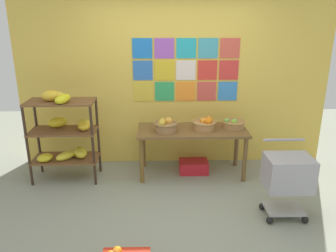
{
  "coord_description": "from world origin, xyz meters",
  "views": [
    {
      "loc": [
        -0.22,
        -3.41,
        2.24
      ],
      "look_at": [
        -0.11,
        0.92,
        0.8
      ],
      "focal_mm": 35.88,
      "sensor_mm": 36.0,
      "label": 1
    }
  ],
  "objects_px": {
    "banana_shelf_unit": "(65,129)",
    "shopping_cart": "(288,175)",
    "fruit_basket_left": "(205,124)",
    "produce_crate_under_table": "(194,166)",
    "display_table": "(192,135)",
    "fruit_basket_back_left": "(166,126)",
    "fruit_basket_centre": "(233,124)"
  },
  "relations": [
    {
      "from": "fruit_basket_centre",
      "to": "produce_crate_under_table",
      "type": "relative_size",
      "value": 0.8
    },
    {
      "from": "banana_shelf_unit",
      "to": "fruit_basket_left",
      "type": "height_order",
      "value": "banana_shelf_unit"
    },
    {
      "from": "fruit_basket_back_left",
      "to": "fruit_basket_left",
      "type": "relative_size",
      "value": 1.01
    },
    {
      "from": "display_table",
      "to": "fruit_basket_centre",
      "type": "height_order",
      "value": "fruit_basket_centre"
    },
    {
      "from": "produce_crate_under_table",
      "to": "shopping_cart",
      "type": "distance_m",
      "value": 1.57
    },
    {
      "from": "display_table",
      "to": "shopping_cart",
      "type": "bearing_deg",
      "value": -49.47
    },
    {
      "from": "fruit_basket_back_left",
      "to": "produce_crate_under_table",
      "type": "height_order",
      "value": "fruit_basket_back_left"
    },
    {
      "from": "fruit_basket_centre",
      "to": "fruit_basket_back_left",
      "type": "relative_size",
      "value": 1.01
    },
    {
      "from": "banana_shelf_unit",
      "to": "fruit_basket_back_left",
      "type": "xyz_separation_m",
      "value": [
        1.39,
        0.01,
        0.04
      ]
    },
    {
      "from": "fruit_basket_centre",
      "to": "fruit_basket_left",
      "type": "distance_m",
      "value": 0.42
    },
    {
      "from": "fruit_basket_centre",
      "to": "banana_shelf_unit",
      "type": "bearing_deg",
      "value": -176.59
    },
    {
      "from": "banana_shelf_unit",
      "to": "shopping_cart",
      "type": "relative_size",
      "value": 1.46
    },
    {
      "from": "fruit_basket_centre",
      "to": "fruit_basket_left",
      "type": "height_order",
      "value": "fruit_basket_left"
    },
    {
      "from": "shopping_cart",
      "to": "display_table",
      "type": "bearing_deg",
      "value": 116.23
    },
    {
      "from": "fruit_basket_left",
      "to": "banana_shelf_unit",
      "type": "bearing_deg",
      "value": -177.57
    },
    {
      "from": "banana_shelf_unit",
      "to": "shopping_cart",
      "type": "height_order",
      "value": "banana_shelf_unit"
    },
    {
      "from": "produce_crate_under_table",
      "to": "shopping_cart",
      "type": "height_order",
      "value": "shopping_cart"
    },
    {
      "from": "fruit_basket_left",
      "to": "produce_crate_under_table",
      "type": "bearing_deg",
      "value": 155.37
    },
    {
      "from": "produce_crate_under_table",
      "to": "shopping_cart",
      "type": "bearing_deg",
      "value": -51.7
    },
    {
      "from": "fruit_basket_back_left",
      "to": "fruit_basket_left",
      "type": "bearing_deg",
      "value": 7.51
    },
    {
      "from": "fruit_basket_back_left",
      "to": "shopping_cart",
      "type": "xyz_separation_m",
      "value": [
        1.35,
        -1.05,
        -0.25
      ]
    },
    {
      "from": "produce_crate_under_table",
      "to": "display_table",
      "type": "bearing_deg",
      "value": -129.24
    },
    {
      "from": "banana_shelf_unit",
      "to": "produce_crate_under_table",
      "type": "height_order",
      "value": "banana_shelf_unit"
    },
    {
      "from": "display_table",
      "to": "fruit_basket_centre",
      "type": "bearing_deg",
      "value": 4.06
    },
    {
      "from": "fruit_basket_centre",
      "to": "shopping_cart",
      "type": "bearing_deg",
      "value": -72.15
    },
    {
      "from": "display_table",
      "to": "produce_crate_under_table",
      "type": "xyz_separation_m",
      "value": [
        0.04,
        0.05,
        -0.52
      ]
    },
    {
      "from": "fruit_basket_centre",
      "to": "fruit_basket_back_left",
      "type": "bearing_deg",
      "value": -172.31
    },
    {
      "from": "banana_shelf_unit",
      "to": "produce_crate_under_table",
      "type": "relative_size",
      "value": 3.06
    },
    {
      "from": "banana_shelf_unit",
      "to": "shopping_cart",
      "type": "bearing_deg",
      "value": -20.74
    },
    {
      "from": "banana_shelf_unit",
      "to": "fruit_basket_left",
      "type": "xyz_separation_m",
      "value": [
        1.94,
        0.08,
        0.03
      ]
    },
    {
      "from": "banana_shelf_unit",
      "to": "produce_crate_under_table",
      "type": "bearing_deg",
      "value": 4.58
    },
    {
      "from": "fruit_basket_left",
      "to": "shopping_cart",
      "type": "distance_m",
      "value": 1.4
    }
  ]
}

